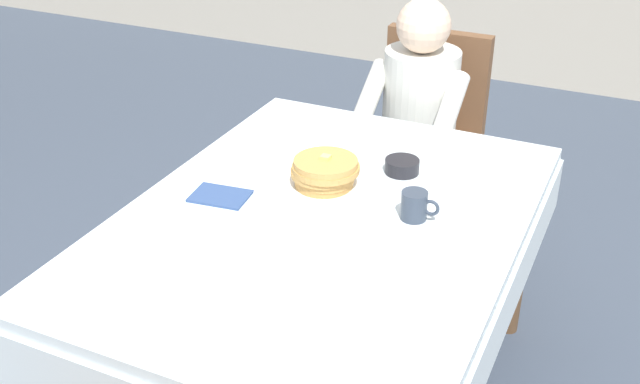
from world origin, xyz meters
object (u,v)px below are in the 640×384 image
at_px(plate_breakfast, 326,188).
at_px(syrup_pitcher, 283,140).
at_px(diner_person, 417,112).
at_px(bowl_butter, 402,166).
at_px(chair_diner, 427,129).
at_px(cup_coffee, 415,206).
at_px(breakfast_stack, 325,172).
at_px(knife_right_of_plate, 381,205).
at_px(dining_table_main, 323,242).
at_px(fork_left_of_plate, 268,180).
at_px(spoon_near_edge, 275,247).

relative_size(plate_breakfast, syrup_pitcher, 3.50).
xyz_separation_m(diner_person, bowl_butter, (0.17, -0.66, 0.09)).
bearing_deg(chair_diner, diner_person, 90.00).
bearing_deg(cup_coffee, chair_diner, 105.43).
distance_m(bowl_butter, syrup_pitcher, 0.42).
xyz_separation_m(chair_diner, breakfast_stack, (-0.01, -1.03, 0.27)).
bearing_deg(knife_right_of_plate, plate_breakfast, 82.38).
height_order(dining_table_main, knife_right_of_plate, knife_right_of_plate).
bearing_deg(chair_diner, bowl_butter, 101.59).
xyz_separation_m(breakfast_stack, knife_right_of_plate, (0.19, -0.02, -0.06)).
bearing_deg(cup_coffee, breakfast_stack, 171.16).
distance_m(chair_diner, bowl_butter, 0.86).
height_order(cup_coffee, bowl_butter, cup_coffee).
bearing_deg(breakfast_stack, cup_coffee, -8.84).
relative_size(dining_table_main, bowl_butter, 13.85).
bearing_deg(syrup_pitcher, fork_left_of_plate, -74.95).
height_order(dining_table_main, bowl_butter, bowl_butter).
xyz_separation_m(dining_table_main, diner_person, (-0.05, 1.01, 0.02)).
height_order(breakfast_stack, bowl_butter, breakfast_stack).
relative_size(chair_diner, bowl_butter, 8.45).
relative_size(fork_left_of_plate, spoon_near_edge, 1.20).
relative_size(plate_breakfast, fork_left_of_plate, 1.56).
bearing_deg(knife_right_of_plate, bowl_butter, 3.01).
relative_size(diner_person, fork_left_of_plate, 6.22).
bearing_deg(knife_right_of_plate, dining_table_main, 131.16).
bearing_deg(bowl_butter, fork_left_of_plate, -147.47).
distance_m(diner_person, bowl_butter, 0.69).
relative_size(chair_diner, syrup_pitcher, 11.63).
bearing_deg(syrup_pitcher, spoon_near_edge, -64.64).
bearing_deg(plate_breakfast, breakfast_stack, -172.28).
bearing_deg(plate_breakfast, dining_table_main, -68.61).
relative_size(dining_table_main, diner_person, 1.36).
distance_m(diner_person, syrup_pitcher, 0.73).
bearing_deg(knife_right_of_plate, spoon_near_edge, 150.33).
bearing_deg(bowl_butter, dining_table_main, -108.00).
height_order(diner_person, fork_left_of_plate, diner_person).
relative_size(diner_person, spoon_near_edge, 7.47).
bearing_deg(fork_left_of_plate, cup_coffee, -90.08).
relative_size(breakfast_stack, knife_right_of_plate, 1.06).
relative_size(diner_person, cup_coffee, 9.91).
relative_size(diner_person, knife_right_of_plate, 5.60).
distance_m(breakfast_stack, syrup_pitcher, 0.32).
xyz_separation_m(plate_breakfast, syrup_pitcher, (-0.25, 0.20, 0.03)).
xyz_separation_m(diner_person, knife_right_of_plate, (0.19, -0.89, 0.07)).
xyz_separation_m(fork_left_of_plate, spoon_near_edge, (0.20, -0.33, 0.00)).
height_order(chair_diner, diner_person, diner_person).
bearing_deg(cup_coffee, diner_person, 107.89).
height_order(dining_table_main, chair_diner, chair_diner).
xyz_separation_m(dining_table_main, knife_right_of_plate, (0.13, 0.12, 0.09)).
bearing_deg(dining_table_main, fork_left_of_plate, 153.33).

